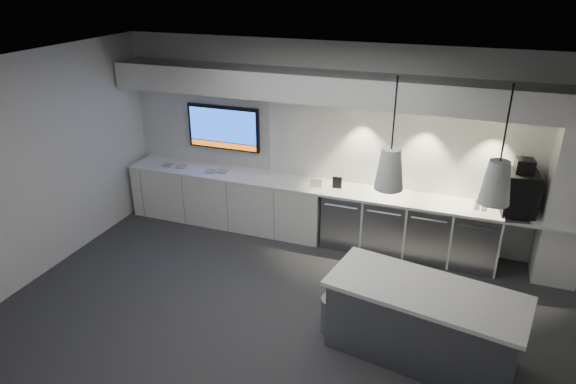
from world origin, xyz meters
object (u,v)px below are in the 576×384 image
at_px(bin, 334,314).
at_px(coffee_machine, 520,191).
at_px(island, 422,323).
at_px(wall_tv, 223,128).

xyz_separation_m(bin, coffee_machine, (1.94, 2.13, 0.99)).
relative_size(island, coffee_machine, 2.84).
distance_m(wall_tv, bin, 3.75).
bearing_deg(island, bin, -175.13).
relative_size(wall_tv, coffee_machine, 1.64).
distance_m(wall_tv, coffee_machine, 4.52).
xyz_separation_m(wall_tv, island, (3.57, -2.48, -1.12)).
distance_m(bin, coffee_machine, 3.05).
bearing_deg(bin, island, -5.37).
height_order(wall_tv, bin, wall_tv).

